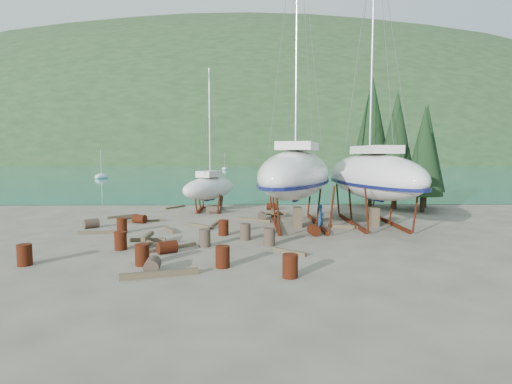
{
  "coord_description": "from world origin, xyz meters",
  "views": [
    {
      "loc": [
        0.14,
        -21.53,
        4.48
      ],
      "look_at": [
        0.55,
        3.0,
        2.28
      ],
      "focal_mm": 28.0,
      "sensor_mm": 36.0,
      "label": 1
    }
  ],
  "objects_px": {
    "large_sailboat_near": "(297,174)",
    "worker": "(321,217)",
    "large_sailboat_far": "(372,176)",
    "small_sailboat_shore": "(210,188)"
  },
  "relations": [
    {
      "from": "small_sailboat_shore",
      "to": "worker",
      "type": "distance_m",
      "value": 11.81
    },
    {
      "from": "large_sailboat_near",
      "to": "small_sailboat_shore",
      "type": "bearing_deg",
      "value": 148.13
    },
    {
      "from": "large_sailboat_near",
      "to": "large_sailboat_far",
      "type": "bearing_deg",
      "value": 19.84
    },
    {
      "from": "worker",
      "to": "large_sailboat_near",
      "type": "bearing_deg",
      "value": 57.56
    },
    {
      "from": "large_sailboat_near",
      "to": "worker",
      "type": "xyz_separation_m",
      "value": [
        1.28,
        -1.86,
        -2.56
      ]
    },
    {
      "from": "large_sailboat_far",
      "to": "small_sailboat_shore",
      "type": "relative_size",
      "value": 1.69
    },
    {
      "from": "large_sailboat_near",
      "to": "small_sailboat_shore",
      "type": "height_order",
      "value": "large_sailboat_near"
    },
    {
      "from": "large_sailboat_near",
      "to": "small_sailboat_shore",
      "type": "xyz_separation_m",
      "value": [
        -6.32,
        7.12,
        -1.44
      ]
    },
    {
      "from": "large_sailboat_far",
      "to": "worker",
      "type": "height_order",
      "value": "large_sailboat_far"
    },
    {
      "from": "small_sailboat_shore",
      "to": "worker",
      "type": "bearing_deg",
      "value": -24.91
    }
  ]
}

